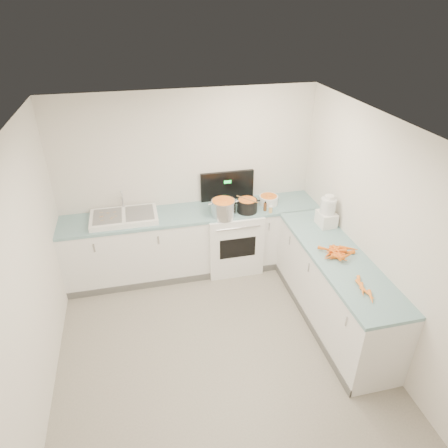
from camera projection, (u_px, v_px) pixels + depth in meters
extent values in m
cube|color=white|center=(194.00, 242.00, 5.64)|extent=(3.50, 0.60, 0.90)
cube|color=#79A5AC|center=(192.00, 213.00, 5.41)|extent=(3.50, 0.62, 0.04)
cube|color=white|center=(333.00, 289.00, 4.75)|extent=(0.60, 2.20, 0.90)
cube|color=#79A5AC|center=(339.00, 257.00, 4.51)|extent=(0.62, 2.20, 0.04)
cube|color=white|center=(232.00, 239.00, 5.73)|extent=(0.76, 0.65, 0.90)
cube|color=black|center=(227.00, 186.00, 5.63)|extent=(0.76, 0.05, 0.42)
cube|color=white|center=(124.00, 217.00, 5.20)|extent=(0.86, 0.52, 0.07)
cube|color=slate|center=(107.00, 216.00, 5.14)|extent=(0.36, 0.42, 0.01)
cube|color=slate|center=(140.00, 213.00, 5.22)|extent=(0.36, 0.42, 0.01)
cylinder|color=silver|center=(122.00, 199.00, 5.31)|extent=(0.03, 0.03, 0.24)
cylinder|color=silver|center=(223.00, 209.00, 5.26)|extent=(0.41, 0.41, 0.24)
cylinder|color=black|center=(247.00, 206.00, 5.37)|extent=(0.28, 0.28, 0.19)
cylinder|color=#AD7A47|center=(247.00, 199.00, 5.32)|extent=(0.23, 0.28, 0.01)
cylinder|color=white|center=(268.00, 200.00, 5.57)|extent=(0.28, 0.28, 0.12)
cylinder|color=#593319|center=(265.00, 207.00, 5.40)|extent=(0.04, 0.04, 0.11)
cylinder|color=#E5B266|center=(271.00, 210.00, 5.36)|extent=(0.05, 0.05, 0.08)
cube|color=white|center=(326.00, 219.00, 5.05)|extent=(0.21, 0.25, 0.18)
cylinder|color=silver|center=(328.00, 206.00, 4.95)|extent=(0.19, 0.19, 0.19)
cylinder|color=white|center=(329.00, 197.00, 4.90)|extent=(0.11, 0.11, 0.04)
cone|color=orange|center=(337.00, 253.00, 4.49)|extent=(0.08, 0.17, 0.05)
cone|color=orange|center=(332.00, 255.00, 4.48)|extent=(0.12, 0.18, 0.04)
cone|color=orange|center=(336.00, 252.00, 4.51)|extent=(0.20, 0.07, 0.05)
cone|color=orange|center=(338.00, 252.00, 4.51)|extent=(0.18, 0.14, 0.05)
cone|color=orange|center=(337.00, 252.00, 4.52)|extent=(0.12, 0.22, 0.05)
cone|color=orange|center=(333.00, 258.00, 4.43)|extent=(0.21, 0.05, 0.04)
cone|color=orange|center=(342.00, 253.00, 4.51)|extent=(0.20, 0.13, 0.05)
cone|color=orange|center=(336.00, 253.00, 4.51)|extent=(0.19, 0.16, 0.04)
cone|color=orange|center=(329.00, 254.00, 4.48)|extent=(0.16, 0.13, 0.04)
cone|color=orange|center=(347.00, 252.00, 4.51)|extent=(0.18, 0.07, 0.05)
cone|color=orange|center=(337.00, 247.00, 4.62)|extent=(0.17, 0.07, 0.04)
cone|color=orange|center=(333.00, 252.00, 4.52)|extent=(0.17, 0.10, 0.05)
cone|color=orange|center=(346.00, 256.00, 4.39)|extent=(0.21, 0.12, 0.05)
cone|color=orange|center=(339.00, 251.00, 4.49)|extent=(0.17, 0.08, 0.05)
cone|color=orange|center=(340.00, 258.00, 4.39)|extent=(0.14, 0.17, 0.05)
cone|color=orange|center=(335.00, 252.00, 4.46)|extent=(0.12, 0.20, 0.05)
cone|color=orange|center=(333.00, 256.00, 4.42)|extent=(0.21, 0.09, 0.04)
cone|color=orange|center=(326.00, 249.00, 4.54)|extent=(0.18, 0.14, 0.04)
cone|color=orange|center=(333.00, 250.00, 4.50)|extent=(0.22, 0.10, 0.05)
cone|color=orange|center=(337.00, 250.00, 4.50)|extent=(0.05, 0.17, 0.04)
cone|color=orange|center=(349.00, 248.00, 4.52)|extent=(0.21, 0.13, 0.05)
cone|color=orange|center=(371.00, 297.00, 3.85)|extent=(0.10, 0.18, 0.04)
cone|color=orange|center=(367.00, 293.00, 3.91)|extent=(0.07, 0.20, 0.04)
cone|color=orange|center=(362.00, 289.00, 3.95)|extent=(0.12, 0.19, 0.04)
cone|color=orange|center=(360.00, 285.00, 4.00)|extent=(0.06, 0.17, 0.04)
cone|color=orange|center=(359.00, 281.00, 4.06)|extent=(0.10, 0.17, 0.04)
cube|color=tan|center=(102.00, 221.00, 5.03)|extent=(0.04, 0.02, 0.00)
cube|color=tan|center=(101.00, 213.00, 5.22)|extent=(0.05, 0.01, 0.00)
cube|color=tan|center=(113.00, 217.00, 5.11)|extent=(0.05, 0.01, 0.00)
cube|color=tan|center=(110.00, 214.00, 5.19)|extent=(0.04, 0.03, 0.00)
cube|color=tan|center=(116.00, 216.00, 5.15)|extent=(0.03, 0.04, 0.00)
cube|color=tan|center=(102.00, 216.00, 5.13)|extent=(0.04, 0.01, 0.00)
cube|color=tan|center=(115.00, 212.00, 5.23)|extent=(0.03, 0.03, 0.00)
cube|color=tan|center=(112.00, 219.00, 5.07)|extent=(0.04, 0.03, 0.00)
cube|color=tan|center=(108.00, 213.00, 5.21)|extent=(0.04, 0.02, 0.00)
cube|color=tan|center=(101.00, 217.00, 5.11)|extent=(0.05, 0.02, 0.00)
cube|color=tan|center=(107.00, 217.00, 5.12)|extent=(0.05, 0.04, 0.00)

